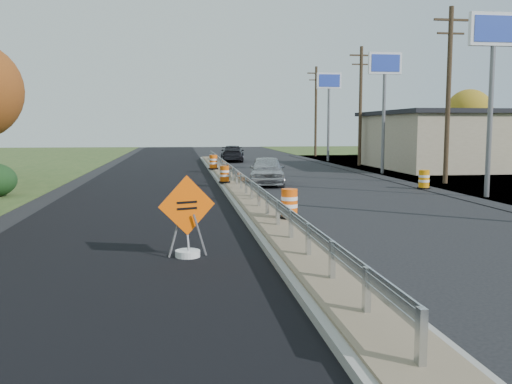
{
  "coord_description": "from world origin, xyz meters",
  "views": [
    {
      "loc": [
        -2.82,
        -20.22,
        3.05
      ],
      "look_at": [
        -0.53,
        -3.17,
        1.1
      ],
      "focal_mm": 40.0,
      "sensor_mm": 36.0,
      "label": 1
    }
  ],
  "objects": [
    {
      "name": "retail_building_near",
      "position": [
        20.99,
        20.0,
        2.16
      ],
      "size": [
        18.5,
        12.5,
        4.27
      ],
      "color": "tan",
      "rests_on": "ground"
    },
    {
      "name": "tree_far_yellow",
      "position": [
        26.0,
        34.0,
        4.54
      ],
      "size": [
        4.62,
        4.62,
        6.86
      ],
      "color": "#473523",
      "rests_on": "ground"
    },
    {
      "name": "pylon_sign_north",
      "position": [
        10.5,
        30.0,
        6.48
      ],
      "size": [
        2.2,
        0.3,
        7.9
      ],
      "color": "slate",
      "rests_on": "ground"
    },
    {
      "name": "utility_pole_smid",
      "position": [
        11.5,
        9.0,
        4.93
      ],
      "size": [
        1.9,
        0.26,
        9.4
      ],
      "color": "#473523",
      "rests_on": "ground"
    },
    {
      "name": "ground",
      "position": [
        0.0,
        0.0,
        0.0
      ],
      "size": [
        140.0,
        140.0,
        0.0
      ],
      "primitive_type": "plane",
      "color": "black",
      "rests_on": "ground"
    },
    {
      "name": "car_silver",
      "position": [
        1.8,
        9.82,
        0.77
      ],
      "size": [
        2.4,
        4.73,
        1.54
      ],
      "primitive_type": "imported",
      "rotation": [
        0.0,
        0.0,
        -0.13
      ],
      "color": "#AFAFB4",
      "rests_on": "ground"
    },
    {
      "name": "pylon_sign_mid",
      "position": [
        10.5,
        16.0,
        6.48
      ],
      "size": [
        2.2,
        0.3,
        7.9
      ],
      "color": "slate",
      "rests_on": "ground"
    },
    {
      "name": "car_dark_far",
      "position": [
        1.9,
        30.73,
        0.72
      ],
      "size": [
        2.55,
        5.16,
        1.44
      ],
      "primitive_type": "imported",
      "rotation": [
        0.0,
        0.0,
        3.03
      ],
      "color": "black",
      "rests_on": "ground"
    },
    {
      "name": "barrel_median_near",
      "position": [
        0.55,
        -2.93,
        0.67
      ],
      "size": [
        0.63,
        0.63,
        0.92
      ],
      "color": "black",
      "rests_on": "median"
    },
    {
      "name": "utility_pole_north",
      "position": [
        11.5,
        39.0,
        4.93
      ],
      "size": [
        1.9,
        0.26,
        9.4
      ],
      "color": "#473523",
      "rests_on": "ground"
    },
    {
      "name": "pylon_sign_south",
      "position": [
        10.5,
        3.0,
        6.48
      ],
      "size": [
        2.2,
        0.3,
        7.9
      ],
      "color": "slate",
      "rests_on": "ground"
    },
    {
      "name": "caution_sign",
      "position": [
        -2.66,
        -6.92,
        0.49
      ],
      "size": [
        1.33,
        0.59,
        1.95
      ],
      "rotation": [
        0.0,
        0.0,
        0.36
      ],
      "color": "white",
      "rests_on": "ground"
    },
    {
      "name": "barrel_shoulder_near",
      "position": [
        9.2,
        6.58,
        0.46
      ],
      "size": [
        0.65,
        0.65,
        0.95
      ],
      "color": "black",
      "rests_on": "ground"
    },
    {
      "name": "milled_overlay",
      "position": [
        -4.4,
        10.0,
        0.01
      ],
      "size": [
        7.2,
        120.0,
        0.01
      ],
      "primitive_type": "cube",
      "color": "black",
      "rests_on": "ground"
    },
    {
      "name": "barrel_median_mid",
      "position": [
        -0.55,
        8.84,
        0.65
      ],
      "size": [
        0.59,
        0.59,
        0.87
      ],
      "color": "black",
      "rests_on": "median"
    },
    {
      "name": "guardrail",
      "position": [
        0.0,
        9.0,
        0.73
      ],
      "size": [
        0.1,
        46.15,
        0.72
      ],
      "color": "silver",
      "rests_on": "median"
    },
    {
      "name": "median",
      "position": [
        0.0,
        8.0,
        0.11
      ],
      "size": [
        1.6,
        55.0,
        0.23
      ],
      "color": "gray",
      "rests_on": "ground"
    },
    {
      "name": "barrel_median_far",
      "position": [
        -0.55,
        18.44,
        0.69
      ],
      "size": [
        0.66,
        0.66,
        0.97
      ],
      "color": "black",
      "rests_on": "median"
    },
    {
      "name": "utility_pole_nmid",
      "position": [
        11.5,
        24.0,
        4.93
      ],
      "size": [
        1.9,
        0.26,
        9.4
      ],
      "color": "#473523",
      "rests_on": "ground"
    }
  ]
}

